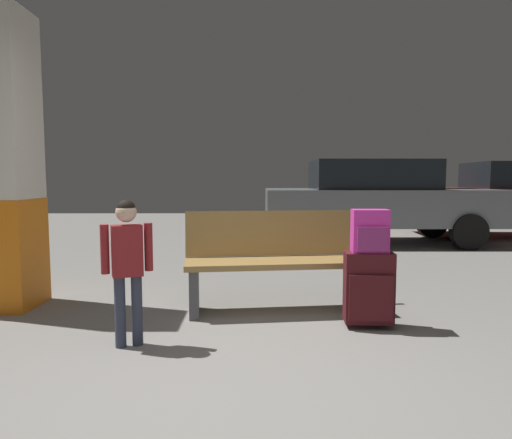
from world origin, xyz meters
TOP-DOWN VIEW (x-y plane):
  - ground_plane at (0.00, 4.00)m, footprint 18.00×18.00m
  - structural_pillar at (-2.09, 1.74)m, footprint 0.57×0.57m
  - bench at (0.39, 1.64)m, footprint 1.65×0.69m
  - suitcase at (1.11, 1.12)m, footprint 0.39×0.25m
  - backpack_bright at (1.11, 1.12)m, footprint 0.29×0.20m
  - child at (-0.69, 0.73)m, footprint 0.33×0.20m
  - parked_car_near at (2.46, 5.87)m, footprint 4.12×1.83m

SIDE VIEW (x-z plane):
  - ground_plane at x=0.00m, z-range -0.10..0.00m
  - suitcase at x=1.11m, z-range 0.02..0.62m
  - bench at x=0.39m, z-range 0.00..0.88m
  - child at x=-0.69m, z-range 0.12..1.16m
  - backpack_bright at x=1.11m, z-range 0.60..0.94m
  - parked_car_near at x=2.46m, z-range 0.05..1.56m
  - structural_pillar at x=-2.09m, z-range -0.01..2.67m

